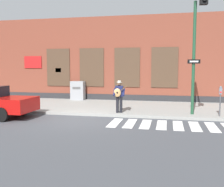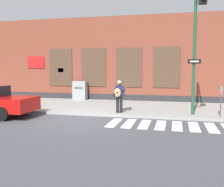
% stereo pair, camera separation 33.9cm
% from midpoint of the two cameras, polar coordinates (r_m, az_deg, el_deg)
% --- Properties ---
extents(ground_plane, '(160.00, 160.00, 0.00)m').
position_cam_midpoint_polar(ground_plane, '(12.43, -6.86, -5.76)').
color(ground_plane, '#424449').
extents(sidewalk, '(28.00, 5.66, 0.15)m').
position_cam_midpoint_polar(sidewalk, '(16.11, -1.96, -2.83)').
color(sidewalk, gray).
rests_on(sidewalk, ground).
extents(building_backdrop, '(28.00, 4.06, 6.04)m').
position_cam_midpoint_polar(building_backdrop, '(20.63, 1.63, 7.23)').
color(building_backdrop, brown).
rests_on(building_backdrop, ground).
extents(crosswalk, '(5.20, 1.90, 0.01)m').
position_cam_midpoint_polar(crosswalk, '(11.48, 13.10, -6.79)').
color(crosswalk, silver).
rests_on(crosswalk, ground).
extents(busker, '(0.73, 0.56, 1.65)m').
position_cam_midpoint_polar(busker, '(13.34, 2.27, -0.22)').
color(busker, black).
rests_on(busker, sidewalk).
extents(traffic_light, '(0.60, 2.59, 5.66)m').
position_cam_midpoint_polar(traffic_light, '(12.58, 18.85, 12.40)').
color(traffic_light, '#1E472D').
rests_on(traffic_light, sidewalk).
extents(parking_meter, '(0.13, 0.11, 1.44)m').
position_cam_midpoint_polar(parking_meter, '(13.31, 23.32, -0.68)').
color(parking_meter, '#47474C').
rests_on(parking_meter, sidewalk).
extents(utility_box, '(0.97, 0.58, 1.33)m').
position_cam_midpoint_polar(utility_box, '(18.95, -6.48, 0.67)').
color(utility_box, gray).
rests_on(utility_box, sidewalk).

